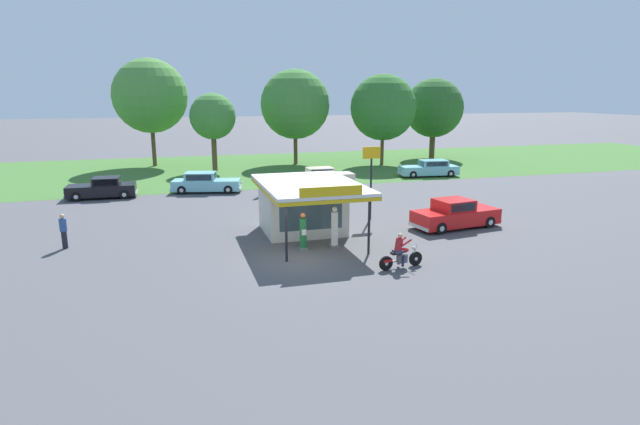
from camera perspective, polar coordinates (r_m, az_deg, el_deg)
ground_plane at (r=23.86m, az=-2.47°, el=-5.16°), size 300.00×300.00×0.00m
grass_verge_strip at (r=52.83m, az=-10.33°, el=4.74°), size 120.00×24.00×0.01m
service_station_kiosk at (r=27.80m, az=-1.80°, el=1.14°), size 4.87×7.41×3.42m
gas_pump_nearside at (r=25.06m, az=-1.88°, el=-2.27°), size 0.44×0.44×1.83m
gas_pump_offside at (r=25.46m, az=1.62°, el=-1.78°), size 0.44×0.44×2.04m
motorcycle_with_rider at (r=22.73m, az=8.88°, el=-4.52°), size 2.17×0.71×1.58m
featured_classic_sedan at (r=30.20m, az=14.71°, el=-0.24°), size 5.35×2.62×1.63m
parked_car_back_row_centre at (r=48.46m, az=12.01°, el=4.75°), size 5.59×2.47×1.49m
parked_car_back_row_right at (r=43.04m, az=0.39°, el=3.98°), size 5.09×1.98×1.44m
parked_car_back_row_centre_right at (r=40.73m, az=-22.89°, el=2.45°), size 4.94×2.07×1.50m
parked_car_back_row_far_left at (r=40.67m, az=-12.55°, el=3.19°), size 5.53×2.92×1.55m
bystander_strolling_foreground at (r=38.19m, az=-6.66°, el=2.90°), size 0.34×0.34×1.50m
bystander_standing_back_lot at (r=28.14m, az=-26.47°, el=-1.76°), size 0.34×0.34×1.74m
tree_oak_far_left at (r=55.45m, az=-2.70°, el=11.74°), size 7.26×7.26×9.93m
tree_oak_centre at (r=56.53m, az=-18.26°, el=12.13°), size 7.51×7.51×10.93m
tree_oak_right at (r=51.53m, az=-11.71°, el=10.26°), size 4.40×4.40×7.48m
tree_oak_distant_spare at (r=62.18m, az=12.62°, el=11.04°), size 6.73×6.73×9.13m
tree_oak_left at (r=55.09m, az=7.02°, el=11.28°), size 6.84×6.84×9.42m
roadside_pole_sign at (r=30.79m, az=5.68°, el=4.71°), size 1.10×0.12×4.39m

